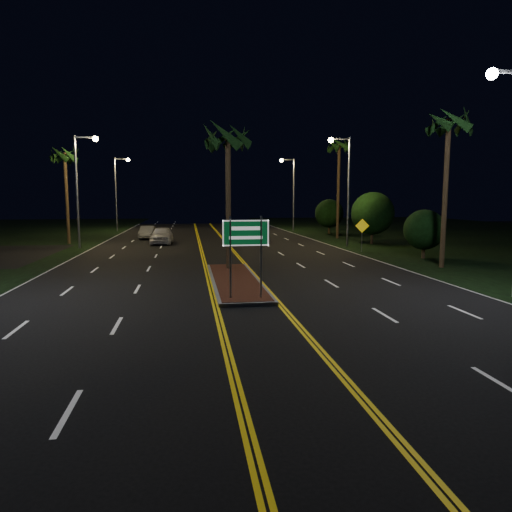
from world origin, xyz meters
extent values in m
plane|color=black|center=(0.00, 0.00, 0.00)|extent=(120.00, 120.00, 0.00)
cube|color=gray|center=(0.00, 7.00, 0.07)|extent=(2.25, 10.25, 0.15)
cube|color=#592819|center=(0.00, 7.00, 0.16)|extent=(2.00, 10.00, 0.02)
cylinder|color=gray|center=(-0.60, 2.80, 1.75)|extent=(0.08, 0.08, 3.20)
cylinder|color=gray|center=(0.60, 2.80, 1.75)|extent=(0.08, 0.08, 3.20)
cube|color=#07471E|center=(0.00, 2.80, 2.70)|extent=(1.80, 0.04, 1.00)
cube|color=white|center=(0.00, 2.77, 2.70)|extent=(1.80, 0.01, 1.00)
cylinder|color=gray|center=(-11.00, 24.00, 4.50)|extent=(0.18, 0.18, 9.00)
cube|color=gray|center=(-10.20, 24.00, 8.85)|extent=(1.60, 0.12, 0.12)
sphere|color=#FFD372|center=(-9.40, 24.00, 8.75)|extent=(0.44, 0.44, 0.44)
cylinder|color=gray|center=(-11.00, 44.00, 4.50)|extent=(0.18, 0.18, 9.00)
cube|color=gray|center=(-10.20, 44.00, 8.85)|extent=(1.60, 0.12, 0.12)
sphere|color=#FFD372|center=(-9.40, 44.00, 8.75)|extent=(0.44, 0.44, 0.44)
cube|color=gray|center=(10.20, 2.00, 8.85)|extent=(1.60, 0.12, 0.12)
sphere|color=white|center=(9.40, 2.00, 8.75)|extent=(0.44, 0.44, 0.44)
cylinder|color=gray|center=(11.00, 22.00, 4.50)|extent=(0.18, 0.18, 9.00)
cube|color=gray|center=(10.20, 22.00, 8.85)|extent=(1.60, 0.12, 0.12)
sphere|color=#FFD372|center=(9.40, 22.00, 8.75)|extent=(0.44, 0.44, 0.44)
cylinder|color=gray|center=(11.00, 42.00, 4.50)|extent=(0.18, 0.18, 9.00)
cube|color=gray|center=(10.20, 42.00, 8.85)|extent=(1.60, 0.12, 0.12)
sphere|color=#FFD372|center=(9.40, 42.00, 8.75)|extent=(0.44, 0.44, 0.44)
cylinder|color=#382819|center=(0.00, 10.50, 3.75)|extent=(0.28, 0.28, 7.50)
cylinder|color=#382819|center=(-12.80, 28.00, 4.00)|extent=(0.28, 0.28, 8.00)
cylinder|color=#382819|center=(12.50, 10.00, 4.25)|extent=(0.28, 0.28, 8.50)
cylinder|color=#382819|center=(12.80, 30.00, 4.75)|extent=(0.28, 0.28, 9.50)
cylinder|color=#382819|center=(13.50, 14.00, 0.45)|extent=(0.24, 0.24, 0.90)
sphere|color=black|center=(13.50, 14.00, 1.95)|extent=(2.70, 2.70, 2.70)
cylinder|color=#382819|center=(14.00, 24.00, 0.63)|extent=(0.24, 0.24, 1.26)
sphere|color=black|center=(14.00, 24.00, 2.73)|extent=(3.78, 3.78, 3.78)
cylinder|color=#382819|center=(13.80, 36.00, 0.54)|extent=(0.24, 0.24, 1.08)
sphere|color=black|center=(13.80, 36.00, 2.34)|extent=(3.24, 3.24, 3.24)
imported|color=silver|center=(-4.58, 26.87, 0.89)|extent=(2.54, 5.45, 1.78)
imported|color=#989CA1|center=(-6.32, 32.56, 0.74)|extent=(2.07, 4.53, 1.49)
cylinder|color=gray|center=(10.80, 18.26, 1.09)|extent=(0.07, 0.07, 2.18)
cube|color=yellow|center=(10.80, 18.24, 1.98)|extent=(1.05, 0.14, 1.05)
camera|label=1|loc=(-2.17, -14.61, 4.01)|focal=32.00mm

